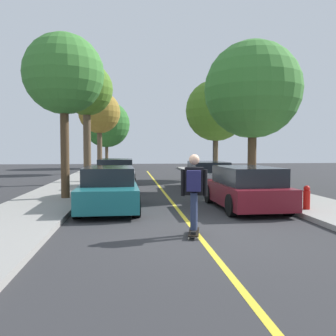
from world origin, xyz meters
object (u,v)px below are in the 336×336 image
street_tree_left_near (87,91)px  streetlamp (214,125)px  parked_car_left_near (116,174)px  street_tree_left_nearest (64,75)px  fire_hydrant (307,198)px  street_tree_left_far (99,113)px  street_tree_left_farthest (106,124)px  parked_car_right_nearest (245,188)px  skateboarder (194,188)px  skateboard (194,232)px  parked_car_right_near (207,175)px  street_tree_right_near (216,111)px  parked_car_left_nearest (109,189)px  street_tree_right_nearest (253,90)px

street_tree_left_near → streetlamp: size_ratio=1.11×
parked_car_left_near → street_tree_left_nearest: size_ratio=0.75×
street_tree_left_near → fire_hydrant: bearing=-53.6°
street_tree_left_nearest → street_tree_left_far: size_ratio=0.94×
street_tree_left_farthest → street_tree_left_near: bearing=-90.0°
parked_car_right_nearest → skateboarder: bearing=-123.7°
skateboard → parked_car_right_near: bearing=76.0°
parked_car_left_near → skateboarder: skateboarder is taller
street_tree_left_nearest → street_tree_left_near: bearing=90.0°
parked_car_left_near → street_tree_left_farthest: bearing=94.9°
street_tree_left_near → skateboarder: 13.66m
street_tree_left_farthest → fire_hydrant: (7.50, -26.81, -3.97)m
street_tree_right_near → streetlamp: 1.23m
street_tree_left_nearest → skateboard: size_ratio=6.80×
parked_car_left_nearest → street_tree_left_farthest: street_tree_left_farthest is taller
street_tree_left_near → street_tree_left_far: (0.00, 8.20, -0.38)m
street_tree_left_nearest → fire_hydrant: bearing=-24.0°
parked_car_right_nearest → skateboarder: (-2.28, -3.41, 0.39)m
parked_car_right_nearest → skateboard: 4.11m
street_tree_left_far → street_tree_right_near: size_ratio=1.03×
parked_car_right_near → street_tree_left_farthest: size_ratio=0.67×
street_tree_left_farthest → skateboard: (3.73, -29.12, -4.37)m
parked_car_left_nearest → skateboard: parked_car_left_nearest is taller
street_tree_left_near → fire_hydrant: street_tree_left_near is taller
parked_car_left_near → skateboarder: (2.05, -9.71, 0.36)m
street_tree_right_nearest → streetlamp: bearing=89.4°
parked_car_left_nearest → street_tree_left_near: 9.95m
street_tree_left_far → street_tree_left_farthest: 8.45m
street_tree_left_far → streetlamp: (7.75, -5.50, -1.26)m
street_tree_left_near → street_tree_left_farthest: bearing=90.0°
parked_car_right_nearest → parked_car_right_near: (-0.00, 5.71, -0.01)m
street_tree_left_near → skateboard: 13.96m
fire_hydrant → skateboarder: bearing=-148.2°
parked_car_right_nearest → street_tree_left_farthest: bearing=103.1°
street_tree_left_nearest → street_tree_left_far: street_tree_left_far is taller
street_tree_right_nearest → street_tree_left_far: bearing=120.4°
street_tree_left_nearest → street_tree_left_farthest: 23.48m
parked_car_left_near → skateboard: size_ratio=5.11×
parked_car_right_near → skateboard: parked_car_right_near is taller
street_tree_left_far → skateboarder: bearing=-79.8°
street_tree_left_near → street_tree_left_nearest: bearing=-90.0°
parked_car_left_near → skateboard: parked_car_left_near is taller
street_tree_left_near → parked_car_right_nearest: bearing=-56.6°
parked_car_right_nearest → street_tree_right_near: bearing=81.3°
streetlamp → skateboard: (-4.02, -15.17, -3.39)m
parked_car_left_nearest → fire_hydrant: 6.00m
parked_car_left_nearest → street_tree_right_nearest: bearing=32.7°
parked_car_right_nearest → street_tree_left_far: bearing=109.1°
parked_car_right_near → street_tree_right_near: (1.68, 5.17, 3.65)m
skateboard → street_tree_left_far: bearing=100.2°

